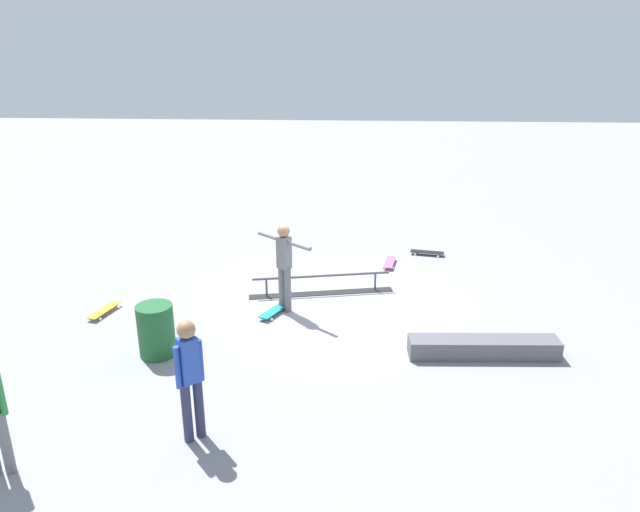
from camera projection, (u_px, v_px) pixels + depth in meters
ground_plane at (334, 302)px, 11.56m from camera, size 60.00×60.00×0.00m
grind_rail at (322, 285)px, 11.87m from camera, size 2.95×0.84×0.41m
skate_ledge at (483, 347)px, 9.48m from camera, size 2.45×0.55×0.31m
skater_main at (284, 261)px, 10.86m from camera, size 1.11×0.95×1.71m
skateboard_main at (275, 310)px, 11.00m from camera, size 0.53×0.81×0.09m
bystander_blue_shirt at (190, 374)px, 7.21m from camera, size 0.34×0.30×1.68m
loose_skateboard_pink at (390, 262)px, 13.46m from camera, size 0.36×0.82×0.09m
loose_skateboard_yellow at (104, 310)px, 11.01m from camera, size 0.40×0.82×0.09m
loose_skateboard_black at (427, 252)px, 14.11m from camera, size 0.82×0.37×0.09m
trash_bin at (156, 330)px, 9.43m from camera, size 0.59×0.59×0.88m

